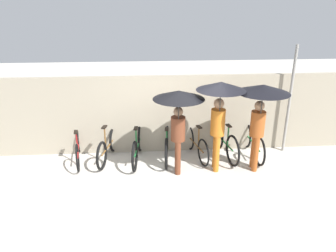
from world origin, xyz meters
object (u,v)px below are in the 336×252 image
Objects in this scene: parked_bicycle_2 at (138,146)px; pedestrian_trailing at (261,102)px; pedestrian_center at (220,101)px; parked_bicycle_0 at (78,147)px; parked_bicycle_5 at (225,142)px; parked_bicycle_6 at (253,142)px; parked_bicycle_1 at (108,146)px; pedestrian_leading at (179,108)px; parked_bicycle_4 at (196,143)px; parked_bicycle_3 at (167,143)px.

pedestrian_trailing is (2.70, -0.76, 1.30)m from parked_bicycle_2.
parked_bicycle_0 is at bearing -10.21° from pedestrian_center.
parked_bicycle_2 is 3.09m from pedestrian_trailing.
parked_bicycle_5 is 1.00× the size of parked_bicycle_6.
parked_bicycle_0 reaches higher than parked_bicycle_1.
parked_bicycle_6 is 0.88× the size of pedestrian_leading.
pedestrian_leading reaches higher than parked_bicycle_4.
parked_bicycle_6 is at bearing -78.68° from parked_bicycle_1.
parked_bicycle_5 is at bearing -99.12° from parked_bicycle_0.
parked_bicycle_6 is (2.90, 0.05, -0.01)m from parked_bicycle_2.
parked_bicycle_0 is 4.43m from pedestrian_trailing.
pedestrian_trailing is at bearing -175.77° from pedestrian_leading.
parked_bicycle_4 is (1.44, 0.08, -0.01)m from parked_bicycle_2.
pedestrian_trailing is (1.97, -0.84, 1.30)m from parked_bicycle_3.
pedestrian_center is at bearing 124.63° from parked_bicycle_6.
parked_bicycle_6 is at bearing -100.00° from pedestrian_trailing.
pedestrian_trailing is (3.42, -0.84, 1.32)m from parked_bicycle_1.
parked_bicycle_0 is 0.87× the size of pedestrian_leading.
parked_bicycle_5 is at bearing -53.29° from pedestrian_trailing.
parked_bicycle_1 is 1.45m from parked_bicycle_3.
pedestrian_center is at bearing -95.67° from parked_bicycle_1.
parked_bicycle_2 is 0.73m from parked_bicycle_3.
parked_bicycle_0 is 0.96× the size of parked_bicycle_2.
parked_bicycle_4 is (0.72, 0.00, -0.02)m from parked_bicycle_3.
parked_bicycle_1 is 1.03× the size of parked_bicycle_4.
pedestrian_trailing is at bearing -136.60° from parked_bicycle_4.
parked_bicycle_6 is 0.84× the size of pedestrian_trailing.
parked_bicycle_2 is at bearing -12.15° from pedestrian_trailing.
parked_bicycle_2 is at bearing -37.16° from pedestrian_leading.
parked_bicycle_4 reaches higher than parked_bicycle_6.
parked_bicycle_4 reaches higher than parked_bicycle_1.
parked_bicycle_1 reaches higher than parked_bicycle_2.
parked_bicycle_1 is (0.73, 0.01, 0.00)m from parked_bicycle_0.
pedestrian_leading is (-0.53, -0.86, 1.23)m from parked_bicycle_4.
parked_bicycle_3 is at bearing 77.58° from parked_bicycle_4.
pedestrian_center is at bearing 0.40° from pedestrian_trailing.
pedestrian_trailing reaches higher than pedestrian_leading.
pedestrian_leading is (0.19, -0.86, 1.22)m from parked_bicycle_3.
parked_bicycle_1 is at bearing 77.19° from parked_bicycle_4.
parked_bicycle_4 reaches higher than parked_bicycle_5.
parked_bicycle_2 is 2.35m from pedestrian_center.
pedestrian_trailing reaches higher than parked_bicycle_1.
parked_bicycle_5 is (1.45, -0.03, 0.01)m from parked_bicycle_3.
pedestrian_trailing is at bearing -110.08° from parked_bicycle_0.
parked_bicycle_6 is (4.35, -0.02, 0.01)m from parked_bicycle_0.
pedestrian_trailing is at bearing -107.50° from parked_bicycle_3.
pedestrian_leading is at bearing -162.18° from parked_bicycle_3.
parked_bicycle_1 is 0.84× the size of pedestrian_leading.
parked_bicycle_3 is 0.90× the size of pedestrian_leading.
parked_bicycle_5 is 0.88× the size of pedestrian_leading.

